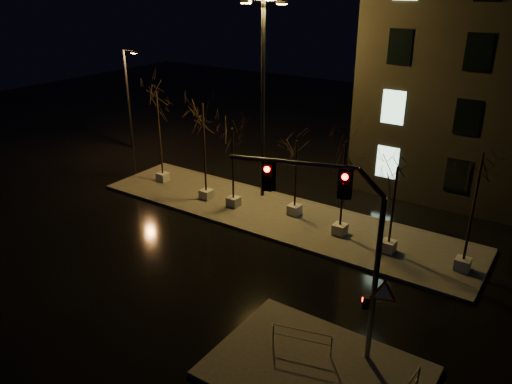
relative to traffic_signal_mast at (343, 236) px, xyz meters
The scene contains 14 objects.
ground 9.22m from the traffic_signal_mast, 162.94° to the left, with size 90.00×90.00×0.00m, color black.
median 12.18m from the traffic_signal_mast, 132.36° to the left, with size 22.00×5.00×0.15m, color #42403B.
sidewalk_corner 4.76m from the traffic_signal_mast, 94.71° to the right, with size 7.00×5.00×0.15m, color #42403B.
tree_0 18.29m from the traffic_signal_mast, 152.59° to the left, with size 1.80×1.80×5.95m.
tree_1 14.41m from the traffic_signal_mast, 147.29° to the left, with size 1.80×1.80×5.90m.
tree_2 12.85m from the traffic_signal_mast, 142.35° to the left, with size 1.80×1.80×4.73m.
tree_3 11.16m from the traffic_signal_mast, 127.21° to the left, with size 1.80×1.80×4.36m.
tree_4 8.89m from the traffic_signal_mast, 114.10° to the left, with size 1.80×1.80×5.08m.
tree_5 7.91m from the traffic_signal_mast, 96.87° to the left, with size 1.80×1.80×4.41m.
tree_6 8.41m from the traffic_signal_mast, 73.38° to the left, with size 1.80×1.80×5.67m.
traffic_signal_mast is the anchor object (origin of this frame).
streetlight_main 14.07m from the traffic_signal_mast, 133.73° to the left, with size 2.77×0.38×11.10m.
streetlight_far 26.48m from the traffic_signal_mast, 151.73° to the left, with size 1.48×0.30×7.52m.
guard_rail_a 4.11m from the traffic_signal_mast, 145.32° to the right, with size 2.05×0.58×0.91m.
Camera 1 is at (13.07, -15.39, 12.13)m, focal length 35.00 mm.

